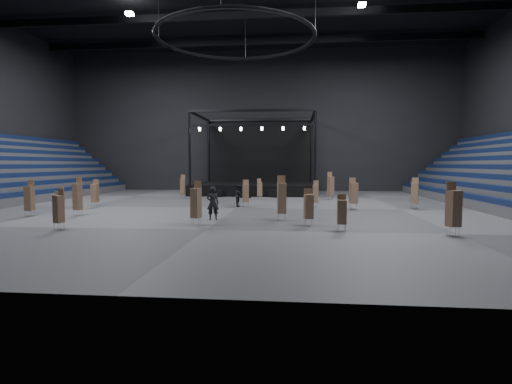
# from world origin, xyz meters

# --- Properties ---
(floor) EXTENTS (50.00, 50.00, 0.00)m
(floor) POSITION_xyz_m (0.00, 0.00, 0.00)
(floor) COLOR #4C4C4E
(floor) RESTS_ON ground
(wall_back) EXTENTS (50.00, 0.20, 18.00)m
(wall_back) POSITION_xyz_m (0.00, 21.00, 9.00)
(wall_back) COLOR black
(wall_back) RESTS_ON ground
(stage) EXTENTS (14.00, 10.00, 9.20)m
(stage) POSITION_xyz_m (0.00, 16.24, 1.45)
(stage) COLOR black
(stage) RESTS_ON floor
(truss_ring) EXTENTS (12.30, 12.30, 5.15)m
(truss_ring) POSITION_xyz_m (-0.00, 0.00, 13.00)
(truss_ring) COLOR black
(truss_ring) RESTS_ON ceiling
(flight_case_left) EXTENTS (1.20, 0.76, 0.74)m
(flight_case_left) POSITION_xyz_m (-3.48, 10.00, 0.37)
(flight_case_left) COLOR black
(flight_case_left) RESTS_ON floor
(flight_case_mid) EXTENTS (1.30, 0.77, 0.82)m
(flight_case_mid) POSITION_xyz_m (-0.54, 9.43, 0.41)
(flight_case_mid) COLOR black
(flight_case_mid) RESTS_ON floor
(flight_case_right) EXTENTS (1.30, 1.00, 0.78)m
(flight_case_right) POSITION_xyz_m (2.37, 10.29, 0.39)
(flight_case_right) COLOR black
(flight_case_right) RESTS_ON floor
(chair_stack_0) EXTENTS (0.59, 0.59, 2.73)m
(chair_stack_0) POSITION_xyz_m (3.79, -6.51, 1.40)
(chair_stack_0) COLOR silver
(chair_stack_0) RESTS_ON floor
(chair_stack_1) EXTENTS (0.50, 0.50, 2.21)m
(chair_stack_1) POSITION_xyz_m (-11.21, -0.61, 1.17)
(chair_stack_1) COLOR silver
(chair_stack_1) RESTS_ON floor
(chair_stack_2) EXTENTS (0.68, 0.68, 2.59)m
(chair_stack_2) POSITION_xyz_m (12.13, -10.98, 1.35)
(chair_stack_2) COLOR silver
(chair_stack_2) RESTS_ON floor
(chair_stack_3) EXTENTS (0.66, 0.66, 2.39)m
(chair_stack_3) POSITION_xyz_m (13.70, 0.69, 1.26)
(chair_stack_3) COLOR silver
(chair_stack_3) RESTS_ON floor
(chair_stack_4) EXTENTS (0.47, 0.47, 2.38)m
(chair_stack_4) POSITION_xyz_m (-6.57, 8.01, 1.22)
(chair_stack_4) COLOR silver
(chair_stack_4) RESTS_ON floor
(chair_stack_5) EXTENTS (0.55, 0.55, 2.54)m
(chair_stack_5) POSITION_xyz_m (-9.83, -5.58, 1.29)
(chair_stack_5) COLOR silver
(chair_stack_5) RESTS_ON floor
(chair_stack_6) EXTENTS (0.45, 0.45, 1.89)m
(chair_stack_6) POSITION_xyz_m (6.98, -10.19, 1.02)
(chair_stack_6) COLOR silver
(chair_stack_6) RESTS_ON floor
(chair_stack_7) EXTENTS (0.49, 0.49, 2.12)m
(chair_stack_7) POSITION_xyz_m (6.23, 1.30, 1.10)
(chair_stack_7) COLOR silver
(chair_stack_7) RESTS_ON floor
(chair_stack_8) EXTENTS (0.53, 0.53, 2.04)m
(chair_stack_8) POSITION_xyz_m (1.20, 7.30, 1.06)
(chair_stack_8) COLOR silver
(chair_stack_8) RESTS_ON floor
(chair_stack_9) EXTENTS (0.54, 0.54, 2.18)m
(chair_stack_9) POSITION_xyz_m (0.67, 0.76, 1.16)
(chair_stack_9) COLOR silver
(chair_stack_9) RESTS_ON floor
(chair_stack_10) EXTENTS (0.60, 0.60, 2.49)m
(chair_stack_10) POSITION_xyz_m (-0.95, -8.82, 1.28)
(chair_stack_10) COLOR silver
(chair_stack_10) RESTS_ON floor
(chair_stack_11) EXTENTS (0.67, 0.67, 2.40)m
(chair_stack_11) POSITION_xyz_m (9.01, 0.02, 1.27)
(chair_stack_11) COLOR silver
(chair_stack_11) RESTS_ON floor
(chair_stack_12) EXTENTS (0.68, 0.68, 2.67)m
(chair_stack_12) POSITION_xyz_m (7.98, 8.01, 1.37)
(chair_stack_12) COLOR silver
(chair_stack_12) RESTS_ON floor
(chair_stack_13) EXTENTS (0.44, 0.44, 1.82)m
(chair_stack_13) POSITION_xyz_m (-11.54, -4.83, 0.98)
(chair_stack_13) COLOR silver
(chair_stack_13) RESTS_ON floor
(chair_stack_14) EXTENTS (0.47, 0.47, 2.38)m
(chair_stack_14) POSITION_xyz_m (-12.72, -6.31, 1.23)
(chair_stack_14) COLOR silver
(chair_stack_14) RESTS_ON floor
(chair_stack_15) EXTENTS (0.54, 0.54, 2.14)m
(chair_stack_15) POSITION_xyz_m (-7.73, -11.08, 1.11)
(chair_stack_15) COLOR silver
(chair_stack_15) RESTS_ON floor
(chair_stack_16) EXTENTS (0.56, 0.56, 2.05)m
(chair_stack_16) POSITION_xyz_m (5.35, -8.48, 1.10)
(chair_stack_16) COLOR silver
(chair_stack_16) RESTS_ON floor
(man_center) EXTENTS (0.83, 0.63, 2.05)m
(man_center) POSITION_xyz_m (-0.43, -6.76, 1.03)
(man_center) COLOR black
(man_center) RESTS_ON floor
(crew_member) EXTENTS (0.68, 0.86, 1.76)m
(crew_member) POSITION_xyz_m (0.13, 0.98, 0.88)
(crew_member) COLOR black
(crew_member) RESTS_ON floor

